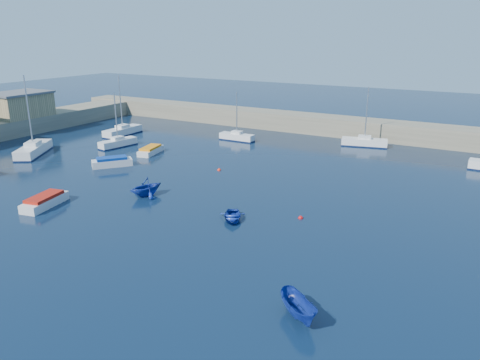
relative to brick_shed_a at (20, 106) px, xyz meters
The scene contains 16 objects.
ground 48.55m from the brick_shed_a, 29.74° to the right, with size 220.00×220.00×0.00m, color #0B1C33.
back_wall 47.50m from the brick_shed_a, 27.65° to the left, with size 96.00×4.50×2.60m, color #76705A.
brick_shed_a is the anchor object (origin of this frame).
sailboat_2 15.81m from the brick_shed_a, 32.13° to the right, with size 5.68×7.48×9.79m.
sailboat_3 19.72m from the brick_shed_a, ahead, with size 2.48×5.49×7.10m.
sailboat_4 16.21m from the brick_shed_a, 22.53° to the left, with size 1.95×6.69×8.76m.
sailboat_5 33.45m from the brick_shed_a, 19.66° to the left, with size 5.08×1.46×6.80m.
sailboat_6 50.89m from the brick_shed_a, 19.09° to the left, with size 6.15×2.94×7.86m.
motorboat_0 35.81m from the brick_shed_a, 33.87° to the right, with size 2.53×4.86×1.04m.
motorboat_1 26.79m from the brick_shed_a, 16.16° to the right, with size 3.97×4.42×1.08m.
motorboat_2 25.80m from the brick_shed_a, ahead, with size 2.53×4.69×0.92m.
dinghy_center 47.99m from the brick_shed_a, 17.61° to the right, with size 2.14×3.00×0.62m, color navy.
dinghy_left 38.07m from the brick_shed_a, 20.51° to the right, with size 2.87×3.32×1.75m, color navy.
dinghy_right 60.96m from the brick_shed_a, 23.85° to the right, with size 1.25×3.31×1.28m, color navy.
buoy_1 51.76m from the brick_shed_a, 12.72° to the right, with size 0.43×0.43×0.43m, color #B60D0E.
buoy_3 37.37m from the brick_shed_a, ahead, with size 0.43×0.43×0.43m, color #FF290D.
Camera 1 is at (21.60, -21.05, 14.74)m, focal length 35.00 mm.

